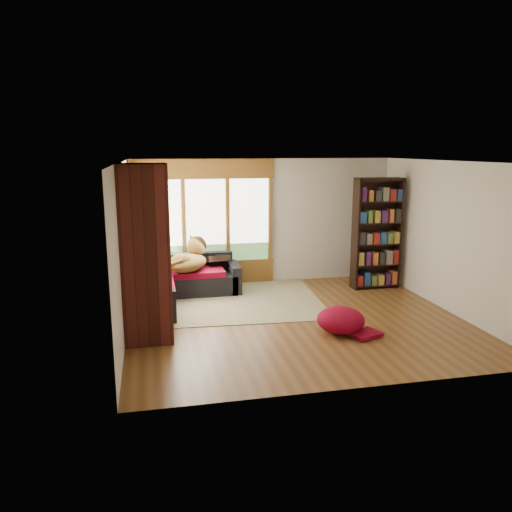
{
  "coord_description": "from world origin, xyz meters",
  "views": [
    {
      "loc": [
        -2.31,
        -7.61,
        2.81
      ],
      "look_at": [
        -0.52,
        0.77,
        0.95
      ],
      "focal_mm": 35.0,
      "sensor_mm": 36.0,
      "label": 1
    }
  ],
  "objects": [
    {
      "name": "area_rug",
      "position": [
        -1.0,
        1.27,
        0.01
      ],
      "size": [
        3.67,
        2.9,
        0.01
      ],
      "primitive_type": "cube",
      "rotation": [
        0.0,
        0.0,
        -0.06
      ],
      "color": "beige",
      "rests_on": "ground"
    },
    {
      "name": "dog_brindle",
      "position": [
        -2.21,
        0.96,
        0.75
      ],
      "size": [
        0.6,
        0.83,
        0.42
      ],
      "rotation": [
        0.0,
        0.0,
        1.37
      ],
      "color": "black",
      "rests_on": "sectional_sofa"
    },
    {
      "name": "wall_back",
      "position": [
        0.0,
        2.5,
        1.3
      ],
      "size": [
        5.5,
        0.04,
        2.6
      ],
      "primitive_type": "cube",
      "color": "silver",
      "rests_on": "ground"
    },
    {
      "name": "wall_front",
      "position": [
        0.0,
        -2.5,
        1.3
      ],
      "size": [
        5.5,
        0.04,
        2.6
      ],
      "primitive_type": "cube",
      "color": "silver",
      "rests_on": "ground"
    },
    {
      "name": "brick_chimney",
      "position": [
        -2.4,
        -0.35,
        1.3
      ],
      "size": [
        0.7,
        0.7,
        2.6
      ],
      "primitive_type": "cube",
      "color": "#471914",
      "rests_on": "ground"
    },
    {
      "name": "sectional_sofa",
      "position": [
        -1.95,
        1.7,
        0.3
      ],
      "size": [
        2.2,
        2.2,
        0.8
      ],
      "rotation": [
        0.0,
        0.0,
        -0.05
      ],
      "color": "black",
      "rests_on": "ground"
    },
    {
      "name": "floor",
      "position": [
        0.0,
        0.0,
        0.0
      ],
      "size": [
        5.5,
        5.5,
        0.0
      ],
      "primitive_type": "plane",
      "color": "brown",
      "rests_on": "ground"
    },
    {
      "name": "ceiling",
      "position": [
        0.0,
        0.0,
        2.6
      ],
      "size": [
        5.5,
        5.5,
        0.0
      ],
      "primitive_type": "plane",
      "color": "white"
    },
    {
      "name": "windows_back",
      "position": [
        -1.2,
        2.47,
        1.35
      ],
      "size": [
        2.82,
        0.1,
        1.9
      ],
      "color": "#8E5E24",
      "rests_on": "wall_back"
    },
    {
      "name": "pouf",
      "position": [
        0.51,
        -0.71,
        0.21
      ],
      "size": [
        0.91,
        0.91,
        0.4
      ],
      "primitive_type": "ellipsoid",
      "rotation": [
        0.0,
        0.0,
        -0.27
      ],
      "color": "maroon",
      "rests_on": "area_rug"
    },
    {
      "name": "bookshelf",
      "position": [
        2.14,
        1.56,
        1.12
      ],
      "size": [
        0.96,
        0.32,
        2.24
      ],
      "color": "black",
      "rests_on": "ground"
    },
    {
      "name": "roller_blind",
      "position": [
        -2.69,
        2.03,
        1.75
      ],
      "size": [
        0.03,
        0.72,
        0.9
      ],
      "primitive_type": "cube",
      "color": "#81A068",
      "rests_on": "wall_left"
    },
    {
      "name": "wall_left",
      "position": [
        -2.75,
        0.0,
        1.3
      ],
      "size": [
        0.04,
        5.0,
        2.6
      ],
      "primitive_type": "cube",
      "color": "silver",
      "rests_on": "ground"
    },
    {
      "name": "throw_pillows",
      "position": [
        -1.86,
        1.75,
        0.76
      ],
      "size": [
        1.98,
        1.68,
        0.45
      ],
      "color": "black",
      "rests_on": "sectional_sofa"
    },
    {
      "name": "windows_left",
      "position": [
        -2.72,
        1.2,
        1.35
      ],
      "size": [
        0.1,
        2.62,
        1.9
      ],
      "color": "#8E5E24",
      "rests_on": "wall_left"
    },
    {
      "name": "dog_tan",
      "position": [
        -1.6,
        1.8,
        0.81
      ],
      "size": [
        1.06,
        1.13,
        0.55
      ],
      "rotation": [
        0.0,
        0.0,
        0.92
      ],
      "color": "brown",
      "rests_on": "sectional_sofa"
    },
    {
      "name": "wall_right",
      "position": [
        2.75,
        0.0,
        1.3
      ],
      "size": [
        0.04,
        5.0,
        2.6
      ],
      "primitive_type": "cube",
      "color": "silver",
      "rests_on": "ground"
    }
  ]
}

